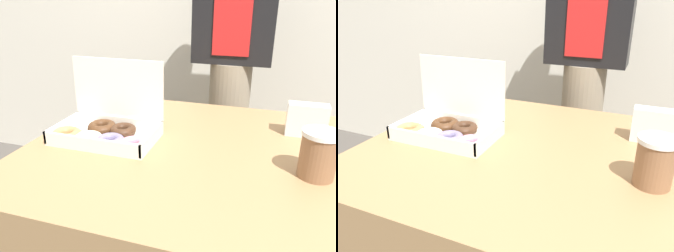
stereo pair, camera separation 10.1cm
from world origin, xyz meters
The scene contains 5 objects.
table centered at (0.00, 0.00, 0.38)m, with size 1.02×0.89×0.77m.
donut_box centered at (-0.30, -0.02, 0.80)m, with size 0.36×0.22×0.25m.
coffee_cup centered at (0.35, -0.07, 0.83)m, with size 0.10×0.10×0.13m.
napkin_holder centered at (0.34, 0.21, 0.82)m, with size 0.13×0.05×0.11m.
person_customer centered at (0.02, 0.71, 0.93)m, with size 0.37×0.21×1.68m.
Camera 1 is at (0.21, -0.91, 1.22)m, focal length 35.00 mm.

